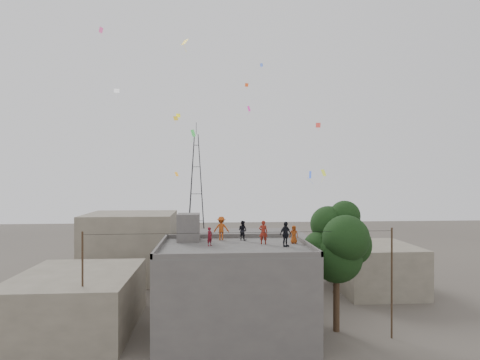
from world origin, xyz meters
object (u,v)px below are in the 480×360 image
(transmission_tower, at_px, (196,188))
(person_dark_adult, at_px, (285,234))
(stair_head_box, at_px, (188,227))
(tree, at_px, (338,244))
(person_red_adult, at_px, (263,232))

(transmission_tower, relative_size, person_dark_adult, 11.87)
(stair_head_box, height_order, person_dark_adult, stair_head_box)
(person_dark_adult, bearing_deg, stair_head_box, 122.37)
(stair_head_box, relative_size, tree, 0.22)
(tree, relative_size, transmission_tower, 0.45)
(transmission_tower, bearing_deg, person_dark_adult, -79.55)
(tree, height_order, person_red_adult, tree)
(tree, distance_m, person_dark_adult, 4.12)
(stair_head_box, distance_m, tree, 10.80)
(person_red_adult, height_order, person_dark_adult, person_dark_adult)
(stair_head_box, xyz_separation_m, tree, (10.57, -2.00, -1.00))
(person_red_adult, bearing_deg, transmission_tower, -67.74)
(stair_head_box, bearing_deg, tree, -10.74)
(person_red_adult, bearing_deg, tree, -169.07)
(stair_head_box, bearing_deg, person_dark_adult, -23.78)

